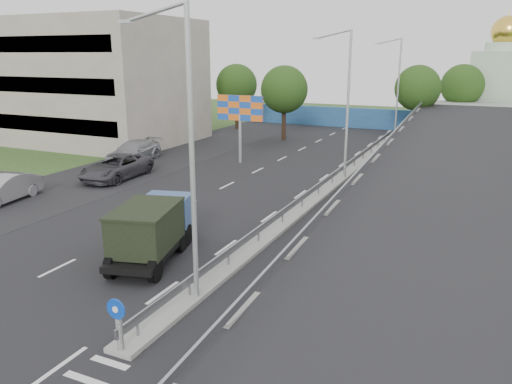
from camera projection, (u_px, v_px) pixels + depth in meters
The scene contains 21 objects.
road_surface at pixel (268, 195), 31.66m from camera, with size 26.00×90.00×0.04m, color black.
parking_strip at pixel (108, 175), 36.94m from camera, with size 8.00×90.00×0.05m, color black.
median at pixel (332, 185), 33.91m from camera, with size 1.00×44.00×0.20m, color gray.
overpass_ramp at pixel (452, 171), 30.41m from camera, with size 10.00×50.00×3.50m.
median_guardrail at pixel (332, 175), 33.73m from camera, with size 0.09×44.00×0.71m.
sign_bollard at pixel (118, 324), 14.59m from camera, with size 0.64×0.23×1.67m.
lamp_post_near at pixel (187, 143), 16.61m from camera, with size 2.74×0.18×10.08m.
lamp_post_mid at pixel (345, 97), 34.08m from camera, with size 2.74×0.18×10.08m.
lamp_post_far at pixel (397, 83), 51.56m from camera, with size 2.74×0.18×10.08m.
beige_building at pixel (76, 81), 51.52m from camera, with size 24.00×14.00×12.00m, color gray.
blue_wall at pixel (367, 119), 59.70m from camera, with size 30.00×0.50×2.40m, color #225080.
church at pixel (501, 83), 59.90m from camera, with size 7.00×7.00×13.80m.
billboard at pixel (240, 112), 39.97m from camera, with size 4.00×0.24×5.50m.
tree_left_mid at pixel (284, 90), 50.60m from camera, with size 4.80×4.80×7.60m.
tree_median_far at pixel (418, 88), 52.70m from camera, with size 4.80×4.80×7.60m.
tree_left_far at pixel (237, 85), 58.22m from camera, with size 4.80×4.80×7.60m.
tree_ramp_far at pixel (462, 86), 57.19m from camera, with size 4.80×4.80×7.60m.
dump_truck at pixel (153, 227), 21.59m from camera, with size 3.52×6.15×2.56m.
parked_car_b at pixel (2, 189), 29.94m from camera, with size 1.79×5.14×1.70m, color #97959A.
parked_car_c at pixel (116, 167), 35.69m from camera, with size 2.81×6.09×1.69m, color #3C3A40.
parked_car_d at pixel (134, 151), 41.42m from camera, with size 2.38×5.85×1.70m, color #9798A0.
Camera 1 is at (9.15, -7.93, 8.66)m, focal length 35.00 mm.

